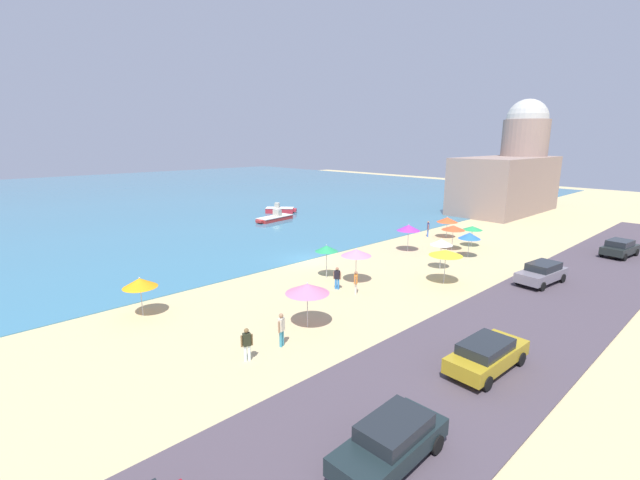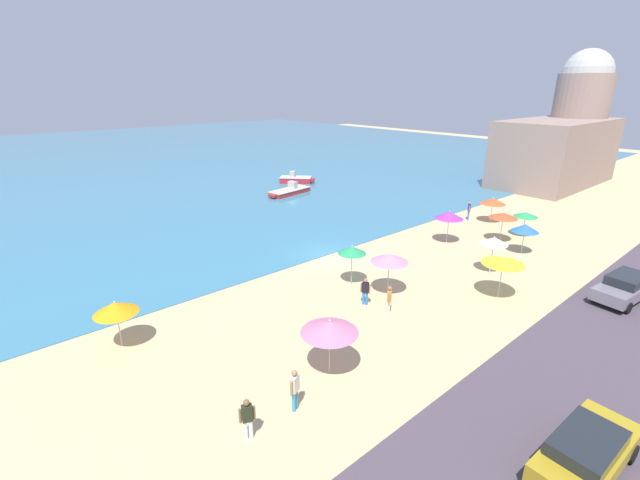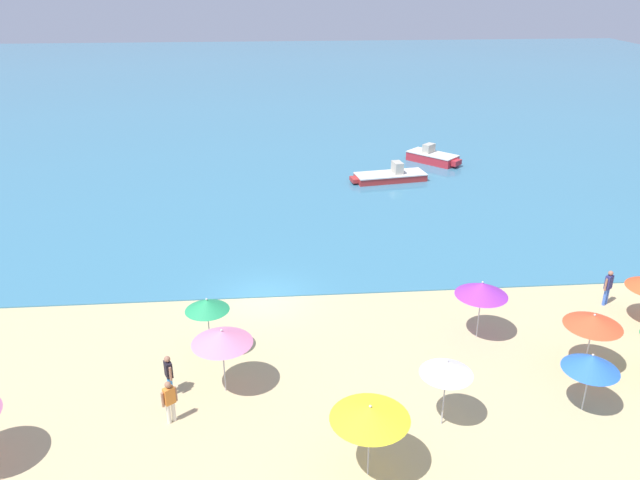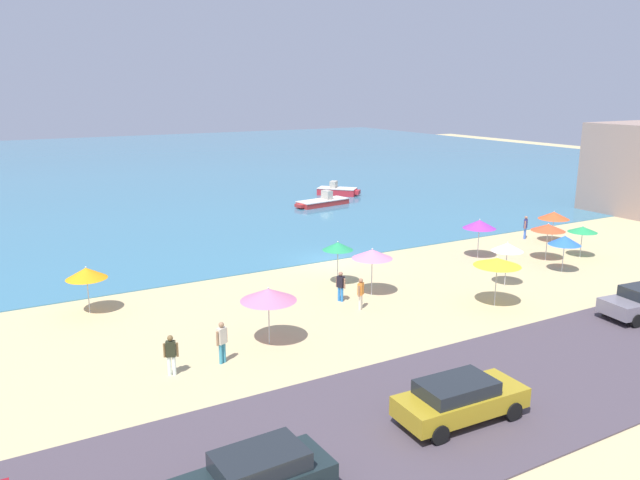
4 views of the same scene
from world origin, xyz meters
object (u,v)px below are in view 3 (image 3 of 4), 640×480
object	(u,v)px
beach_umbrella_6	(207,305)
bather_2	(169,373)
beach_umbrella_1	(222,337)
beach_umbrella_4	(447,368)
beach_umbrella_3	(594,321)
beach_umbrella_7	(591,363)
beach_umbrella_0	(482,289)
bather_1	(170,400)
skiff_offshore	(433,157)
bather_0	(608,286)
beach_umbrella_5	(370,413)
skiff_nearshore	(390,176)

from	to	relation	value
beach_umbrella_6	bather_2	world-z (taller)	beach_umbrella_6
beach_umbrella_1	beach_umbrella_4	world-z (taller)	beach_umbrella_1
beach_umbrella_3	beach_umbrella_7	world-z (taller)	beach_umbrella_3
beach_umbrella_4	bather_2	distance (m)	9.63
beach_umbrella_3	beach_umbrella_4	xyz separation A→B (m)	(-6.18, -2.53, 0.09)
beach_umbrella_7	bather_2	world-z (taller)	beach_umbrella_7
beach_umbrella_3	beach_umbrella_6	bearing A→B (deg)	171.21
bather_2	beach_umbrella_0	bearing A→B (deg)	12.81
beach_umbrella_1	bather_2	world-z (taller)	beach_umbrella_1
beach_umbrella_3	bather_1	distance (m)	15.32
beach_umbrella_3	beach_umbrella_7	bearing A→B (deg)	-117.49
beach_umbrella_3	bather_2	size ratio (longest dim) A/B	1.54
beach_umbrella_4	beach_umbrella_6	bearing A→B (deg)	149.39
skiff_offshore	bather_1	bearing A→B (deg)	-119.27
beach_umbrella_0	beach_umbrella_3	xyz separation A→B (m)	(3.34, -2.60, -0.08)
beach_umbrella_1	bather_0	distance (m)	17.50
beach_umbrella_3	beach_umbrella_5	xyz separation A→B (m)	(-8.99, -4.58, 0.14)
beach_umbrella_4	beach_umbrella_5	world-z (taller)	beach_umbrella_5
beach_umbrella_7	bather_1	world-z (taller)	beach_umbrella_7
beach_umbrella_1	beach_umbrella_6	size ratio (longest dim) A/B	1.01
beach_umbrella_6	beach_umbrella_7	world-z (taller)	beach_umbrella_6
bather_1	bather_2	distance (m)	1.54
beach_umbrella_7	skiff_nearshore	bearing A→B (deg)	94.24
beach_umbrella_1	skiff_nearshore	world-z (taller)	beach_umbrella_1
beach_umbrella_0	beach_umbrella_1	bearing A→B (deg)	-164.95
beach_umbrella_7	beach_umbrella_1	bearing A→B (deg)	170.24
beach_umbrella_0	bather_0	world-z (taller)	beach_umbrella_0
beach_umbrella_0	bather_0	distance (m)	7.09
bather_0	beach_umbrella_1	bearing A→B (deg)	-163.77
beach_umbrella_5	bather_2	distance (m)	7.92
beach_umbrella_3	beach_umbrella_1	bearing A→B (deg)	-179.45
beach_umbrella_1	beach_umbrella_3	distance (m)	13.47
beach_umbrella_0	beach_umbrella_6	distance (m)	10.84
beach_umbrella_0	skiff_offshore	distance (m)	25.22
bather_1	beach_umbrella_7	bearing A→B (deg)	-2.36
beach_umbrella_0	beach_umbrella_6	world-z (taller)	beach_umbrella_0
beach_umbrella_6	bather_0	bearing A→B (deg)	8.35
beach_umbrella_5	skiff_nearshore	bearing A→B (deg)	77.91
bather_2	beach_umbrella_1	bearing A→B (deg)	0.59
beach_umbrella_3	beach_umbrella_5	bearing A→B (deg)	-153.01
beach_umbrella_0	beach_umbrella_5	distance (m)	9.14
skiff_nearshore	skiff_offshore	size ratio (longest dim) A/B	1.39
beach_umbrella_0	beach_umbrella_4	size ratio (longest dim) A/B	1.01
beach_umbrella_6	skiff_offshore	size ratio (longest dim) A/B	0.64
beach_umbrella_1	skiff_offshore	bearing A→B (deg)	62.09
beach_umbrella_3	beach_umbrella_6	world-z (taller)	beach_umbrella_6
beach_umbrella_5	bather_2	size ratio (longest dim) A/B	1.62
beach_umbrella_1	bather_1	bearing A→B (deg)	-137.98
beach_umbrella_6	bather_1	bearing A→B (deg)	-104.67
beach_umbrella_3	beach_umbrella_7	distance (m)	2.54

